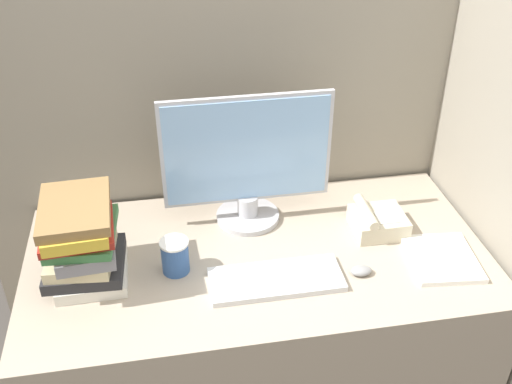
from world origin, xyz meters
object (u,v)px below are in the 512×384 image
object	(u,v)px
monitor	(248,164)
desk_telephone	(377,221)
keyboard	(276,279)
book_stack	(82,242)
coffee_cup	(175,256)
mouse	(361,271)

from	to	relation	value
monitor	desk_telephone	xyz separation A→B (m)	(0.44, -0.15, -0.19)
keyboard	book_stack	world-z (taller)	book_stack
book_stack	desk_telephone	size ratio (longest dim) A/B	1.65
desk_telephone	coffee_cup	bearing A→B (deg)	-172.38
mouse	coffee_cup	distance (m)	0.60
monitor	mouse	distance (m)	0.53
desk_telephone	mouse	bearing A→B (deg)	-120.57
coffee_cup	desk_telephone	world-z (taller)	coffee_cup
keyboard	desk_telephone	world-z (taller)	desk_telephone
monitor	coffee_cup	distance (m)	0.41
monitor	keyboard	xyz separation A→B (m)	(0.03, -0.36, -0.22)
keyboard	mouse	size ratio (longest dim) A/B	6.07
keyboard	coffee_cup	distance (m)	0.33
monitor	keyboard	bearing A→B (deg)	-85.13
mouse	book_stack	distance (m)	0.88
book_stack	desk_telephone	xyz separation A→B (m)	(0.99, 0.08, -0.10)
monitor	desk_telephone	size ratio (longest dim) A/B	3.26
book_stack	desk_telephone	distance (m)	1.00
coffee_cup	monitor	bearing A→B (deg)	41.88
coffee_cup	book_stack	xyz separation A→B (m)	(-0.28, 0.01, 0.08)
mouse	coffee_cup	xyz separation A→B (m)	(-0.59, 0.12, 0.05)
mouse	desk_telephone	size ratio (longest dim) A/B	0.38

